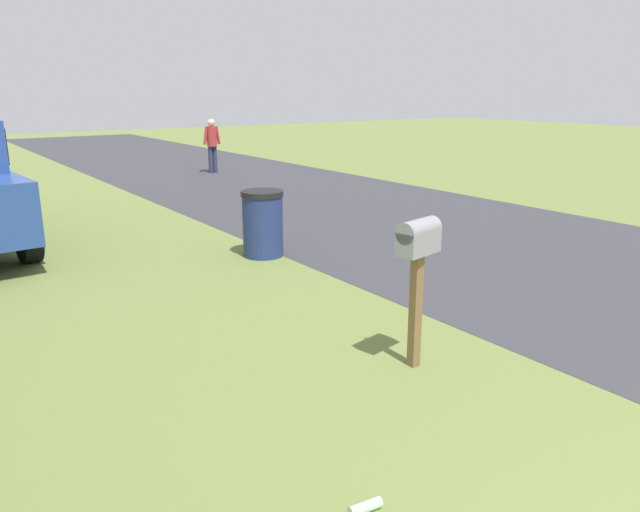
# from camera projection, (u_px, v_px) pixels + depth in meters

# --- Properties ---
(road_asphalt) EXTENTS (60.00, 6.68, 0.01)m
(road_asphalt) POSITION_uv_depth(u_px,v_px,m) (536.00, 254.00, 9.68)
(road_asphalt) COLOR #38383D
(road_asphalt) RESTS_ON ground
(mailbox) EXTENTS (0.29, 0.48, 1.42)m
(mailbox) POSITION_uv_depth(u_px,v_px,m) (418.00, 251.00, 5.51)
(mailbox) COLOR brown
(mailbox) RESTS_ON ground
(trash_bin) EXTENTS (0.66, 0.66, 1.03)m
(trash_bin) POSITION_uv_depth(u_px,v_px,m) (263.00, 223.00, 9.49)
(trash_bin) COLOR navy
(trash_bin) RESTS_ON ground
(pedestrian) EXTENTS (0.30, 0.57, 1.65)m
(pedestrian) POSITION_uv_depth(u_px,v_px,m) (212.00, 142.00, 18.82)
(pedestrian) COLOR #2D3351
(pedestrian) RESTS_ON ground
(litter_bottle_by_mailbox) EXTENTS (0.09, 0.23, 0.07)m
(litter_bottle_by_mailbox) POSITION_uv_depth(u_px,v_px,m) (365.00, 507.00, 3.79)
(litter_bottle_by_mailbox) COLOR #B2D8BF
(litter_bottle_by_mailbox) RESTS_ON ground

